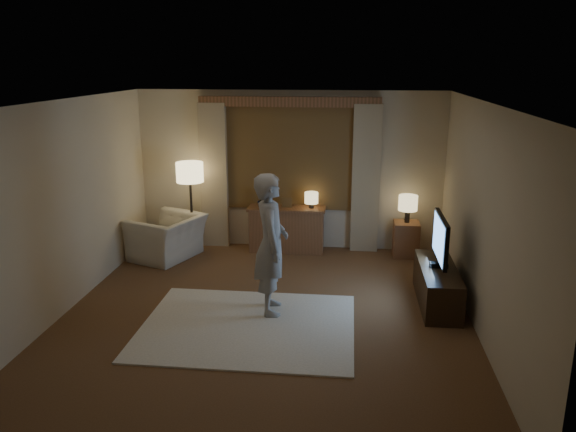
# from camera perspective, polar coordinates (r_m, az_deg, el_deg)

# --- Properties ---
(room) EXTENTS (5.04, 5.54, 2.64)m
(room) POSITION_cam_1_polar(r_m,az_deg,el_deg) (7.07, -1.81, 1.49)
(room) COLOR brown
(room) RESTS_ON ground
(rug) EXTENTS (2.50, 2.00, 0.02)m
(rug) POSITION_cam_1_polar(r_m,az_deg,el_deg) (6.79, -4.10, -11.10)
(rug) COLOR white
(rug) RESTS_ON floor
(sideboard) EXTENTS (1.20, 0.40, 0.70)m
(sideboard) POSITION_cam_1_polar(r_m,az_deg,el_deg) (9.25, -0.12, -1.45)
(sideboard) COLOR brown
(sideboard) RESTS_ON floor
(picture_frame) EXTENTS (0.16, 0.02, 0.20)m
(picture_frame) POSITION_cam_1_polar(r_m,az_deg,el_deg) (9.12, -0.12, 1.26)
(picture_frame) COLOR brown
(picture_frame) RESTS_ON sideboard
(plant) EXTENTS (0.17, 0.13, 0.30)m
(plant) POSITION_cam_1_polar(r_m,az_deg,el_deg) (9.16, -2.61, 1.63)
(plant) COLOR #999999
(plant) RESTS_ON sideboard
(table_lamp_sideboard) EXTENTS (0.22, 0.22, 0.30)m
(table_lamp_sideboard) POSITION_cam_1_polar(r_m,az_deg,el_deg) (9.07, 2.39, 1.79)
(table_lamp_sideboard) COLOR black
(table_lamp_sideboard) RESTS_ON sideboard
(floor_lamp) EXTENTS (0.43, 0.43, 1.49)m
(floor_lamp) POSITION_cam_1_polar(r_m,az_deg,el_deg) (9.12, -9.93, 3.91)
(floor_lamp) COLOR black
(floor_lamp) RESTS_ON floor
(armchair) EXTENTS (1.23, 1.30, 0.68)m
(armchair) POSITION_cam_1_polar(r_m,az_deg,el_deg) (9.12, -12.17, -2.13)
(armchair) COLOR beige
(armchair) RESTS_ON floor
(side_table) EXTENTS (0.40, 0.40, 0.56)m
(side_table) POSITION_cam_1_polar(r_m,az_deg,el_deg) (9.21, 11.89, -2.31)
(side_table) COLOR brown
(side_table) RESTS_ON floor
(table_lamp_side) EXTENTS (0.30, 0.30, 0.44)m
(table_lamp_side) POSITION_cam_1_polar(r_m,az_deg,el_deg) (9.05, 12.09, 1.23)
(table_lamp_side) COLOR black
(table_lamp_side) RESTS_ON side_table
(tv_stand) EXTENTS (0.45, 1.40, 0.50)m
(tv_stand) POSITION_cam_1_polar(r_m,az_deg,el_deg) (7.53, 14.92, -6.83)
(tv_stand) COLOR black
(tv_stand) RESTS_ON floor
(tv) EXTENTS (0.23, 0.93, 0.67)m
(tv) POSITION_cam_1_polar(r_m,az_deg,el_deg) (7.33, 15.24, -2.34)
(tv) COLOR black
(tv) RESTS_ON tv_stand
(person) EXTENTS (0.52, 0.70, 1.75)m
(person) POSITION_cam_1_polar(r_m,az_deg,el_deg) (6.83, -1.74, -2.86)
(person) COLOR #A6A099
(person) RESTS_ON rug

